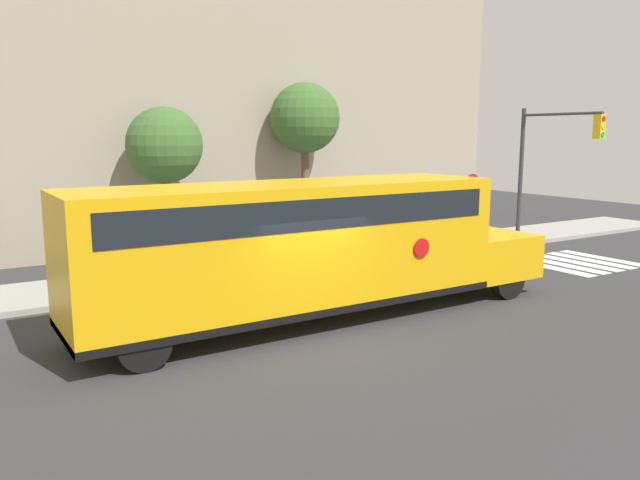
% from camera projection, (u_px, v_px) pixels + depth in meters
% --- Properties ---
extents(ground_plane, '(60.00, 60.00, 0.00)m').
position_uv_depth(ground_plane, '(312.00, 338.00, 13.06)').
color(ground_plane, '#333335').
extents(sidewalk_strip, '(44.00, 3.00, 0.15)m').
position_uv_depth(sidewalk_strip, '(199.00, 276.00, 18.48)').
color(sidewalk_strip, '#9E9E99').
rests_on(sidewalk_strip, ground).
extents(building_backdrop, '(32.00, 4.00, 10.81)m').
position_uv_depth(building_backdrop, '(129.00, 102.00, 23.02)').
color(building_backdrop, '#9E937F').
rests_on(building_backdrop, ground).
extents(crosswalk_stripes, '(3.30, 3.20, 0.01)m').
position_uv_depth(crosswalk_stripes, '(577.00, 262.00, 20.76)').
color(crosswalk_stripes, white).
rests_on(crosswalk_stripes, ground).
extents(school_bus, '(11.86, 2.57, 3.17)m').
position_uv_depth(school_bus, '(307.00, 243.00, 14.00)').
color(school_bus, '#EAA80F').
rests_on(school_bus, ground).
extents(stop_sign, '(0.70, 0.10, 2.78)m').
position_uv_depth(stop_sign, '(471.00, 199.00, 23.25)').
color(stop_sign, '#38383A').
rests_on(stop_sign, ground).
extents(traffic_light, '(0.28, 3.37, 5.17)m').
position_uv_depth(traffic_light, '(546.00, 156.00, 22.41)').
color(traffic_light, '#38383A').
rests_on(traffic_light, ground).
extents(tree_near_sidewalk, '(2.52, 2.52, 5.13)m').
position_uv_depth(tree_near_sidewalk, '(165.00, 146.00, 20.55)').
color(tree_near_sidewalk, brown).
rests_on(tree_near_sidewalk, ground).
extents(tree_far_sidewalk, '(2.65, 2.65, 6.16)m').
position_uv_depth(tree_far_sidewalk, '(305.00, 119.00, 23.57)').
color(tree_far_sidewalk, brown).
rests_on(tree_far_sidewalk, ground).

